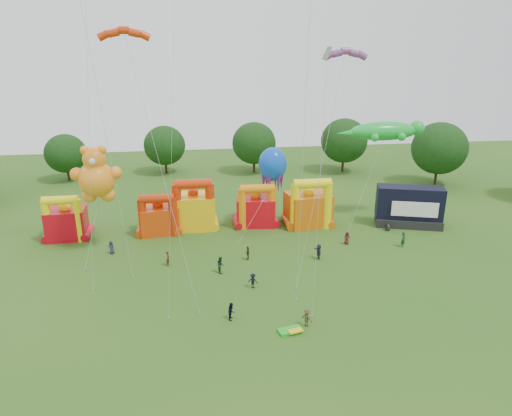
{
  "coord_description": "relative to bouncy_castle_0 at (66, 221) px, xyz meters",
  "views": [
    {
      "loc": [
        -3.6,
        -27.17,
        22.28
      ],
      "look_at": [
        2.94,
        18.0,
        6.42
      ],
      "focal_mm": 32.0,
      "sensor_mm": 36.0,
      "label": 1
    }
  ],
  "objects": [
    {
      "name": "bouncy_castle_3",
      "position": [
        23.89,
        1.32,
        0.02
      ],
      "size": [
        5.48,
        4.61,
        5.99
      ],
      "color": "red",
      "rests_on": "ground"
    },
    {
      "name": "spectator_8",
      "position": [
        18.53,
        -20.89,
        -1.47
      ],
      "size": [
        0.79,
        0.9,
        1.57
      ],
      "primitive_type": "imported",
      "rotation": [
        0.0,
        0.0,
        1.27
      ],
      "color": "black",
      "rests_on": "ground"
    },
    {
      "name": "bouncy_castle_1",
      "position": [
        11.21,
        0.27,
        -0.15
      ],
      "size": [
        5.27,
        4.47,
        5.52
      ],
      "color": "#D03C0B",
      "rests_on": "ground"
    },
    {
      "name": "parafoil_kites",
      "position": [
        17.42,
        -12.92,
        9.99
      ],
      "size": [
        29.99,
        13.76,
        30.51
      ],
      "color": "red",
      "rests_on": "ground"
    },
    {
      "name": "spectator_2",
      "position": [
        18.21,
        -11.96,
        -1.35
      ],
      "size": [
        0.85,
        1.0,
        1.82
      ],
      "primitive_type": "imported",
      "rotation": [
        0.0,
        0.0,
        1.76
      ],
      "color": "#173B26",
      "rests_on": "ground"
    },
    {
      "name": "bouncy_castle_2",
      "position": [
        15.7,
        1.3,
        0.4
      ],
      "size": [
        5.34,
        4.3,
        7.01
      ],
      "color": "yellow",
      "rests_on": "ground"
    },
    {
      "name": "spectator_4",
      "position": [
        21.45,
        -9.23,
        -1.45
      ],
      "size": [
        0.71,
        1.02,
        1.61
      ],
      "primitive_type": "imported",
      "rotation": [
        0.0,
        0.0,
        4.34
      ],
      "color": "#383516",
      "rests_on": "ground"
    },
    {
      "name": "diamond_kites",
      "position": [
        17.55,
        -15.16,
        13.07
      ],
      "size": [
        22.64,
        14.34,
        36.03
      ],
      "color": "#C14109",
      "rests_on": "ground"
    },
    {
      "name": "spectator_9",
      "position": [
        24.76,
        -22.89,
        -1.46
      ],
      "size": [
        1.11,
        1.16,
        1.58
      ],
      "primitive_type": "imported",
      "rotation": [
        0.0,
        0.0,
        2.29
      ],
      "color": "#41371A",
      "rests_on": "ground"
    },
    {
      "name": "bouncy_castle_0",
      "position": [
        0.0,
        0.0,
        0.0
      ],
      "size": [
        4.79,
        3.91,
        5.9
      ],
      "color": "red",
      "rests_on": "ground"
    },
    {
      "name": "tree_ring",
      "position": [
        18.09,
        -27.57,
        4.0
      ],
      "size": [
        126.3,
        128.43,
        12.07
      ],
      "color": "#352314",
      "rests_on": "ground"
    },
    {
      "name": "folded_kite_bundle",
      "position": [
        23.24,
        -23.57,
        -2.12
      ],
      "size": [
        2.18,
        1.44,
        0.31
      ],
      "color": "green",
      "rests_on": "ground"
    },
    {
      "name": "spectator_6",
      "position": [
        33.83,
        -6.7,
        -1.46
      ],
      "size": [
        0.81,
        0.56,
        1.59
      ],
      "primitive_type": "imported",
      "rotation": [
        0.0,
        0.0,
        6.21
      ],
      "color": "#4F161F",
      "rests_on": "ground"
    },
    {
      "name": "spectator_0",
      "position": [
        6.09,
        -5.43,
        -1.48
      ],
      "size": [
        0.84,
        0.64,
        1.55
      ],
      "primitive_type": "imported",
      "rotation": [
        0.0,
        0.0,
        -0.2
      ],
      "color": "#25273E",
      "rests_on": "ground"
    },
    {
      "name": "stage_trailer",
      "position": [
        43.97,
        -1.78,
        0.34
      ],
      "size": [
        9.04,
        5.58,
        5.39
      ],
      "color": "black",
      "rests_on": "ground"
    },
    {
      "name": "teddy_bear_kite",
      "position": [
        4.9,
        -5.19,
        4.66
      ],
      "size": [
        5.62,
        7.32,
        12.54
      ],
      "color": "orange",
      "rests_on": "ground"
    },
    {
      "name": "spectator_7",
      "position": [
        40.24,
        -8.39,
        -1.33
      ],
      "size": [
        0.81,
        0.78,
        1.86
      ],
      "primitive_type": "imported",
      "rotation": [
        0.0,
        0.0,
        0.7
      ],
      "color": "#163722",
      "rests_on": "ground"
    },
    {
      "name": "spectator_1",
      "position": [
        12.67,
        -9.52,
        -1.4
      ],
      "size": [
        0.5,
        0.68,
        1.72
      ],
      "primitive_type": "imported",
      "rotation": [
        0.0,
        0.0,
        1.42
      ],
      "color": "#572719",
      "rests_on": "ground"
    },
    {
      "name": "gecko_kite",
      "position": [
        38.36,
        -0.79,
        4.3
      ],
      "size": [
        12.28,
        8.6,
        13.49
      ],
      "color": "green",
      "rests_on": "ground"
    },
    {
      "name": "octopus_kite",
      "position": [
        24.0,
        -1.01,
        1.63
      ],
      "size": [
        7.55,
        9.16,
        10.48
      ],
      "color": "blue",
      "rests_on": "ground"
    },
    {
      "name": "ground",
      "position": [
        19.3,
        -28.19,
        -2.26
      ],
      "size": [
        160.0,
        160.0,
        0.0
      ],
      "primitive_type": "plane",
      "color": "#255317",
      "rests_on": "ground"
    },
    {
      "name": "spectator_5",
      "position": [
        29.32,
        -10.22,
        -1.37
      ],
      "size": [
        0.67,
        1.69,
        1.78
      ],
      "primitive_type": "imported",
      "rotation": [
        0.0,
        0.0,
        4.8
      ],
      "color": "#2B2640",
      "rests_on": "ground"
    },
    {
      "name": "spectator_3",
      "position": [
        21.14,
        -15.68,
        -1.49
      ],
      "size": [
        1.13,
        0.93,
        1.53
      ],
      "primitive_type": "imported",
      "rotation": [
        0.0,
        0.0,
        2.71
      ],
      "color": "black",
      "rests_on": "ground"
    },
    {
      "name": "bouncy_castle_4",
      "position": [
        30.79,
        0.2,
        0.31
      ],
      "size": [
        6.13,
        5.23,
        6.78
      ],
      "color": "#D05D0B",
      "rests_on": "ground"
    }
  ]
}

